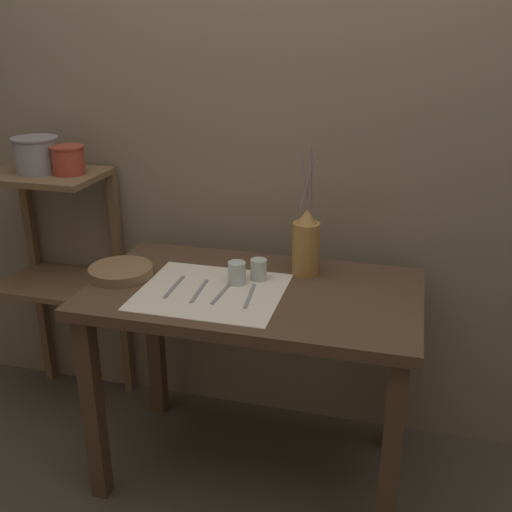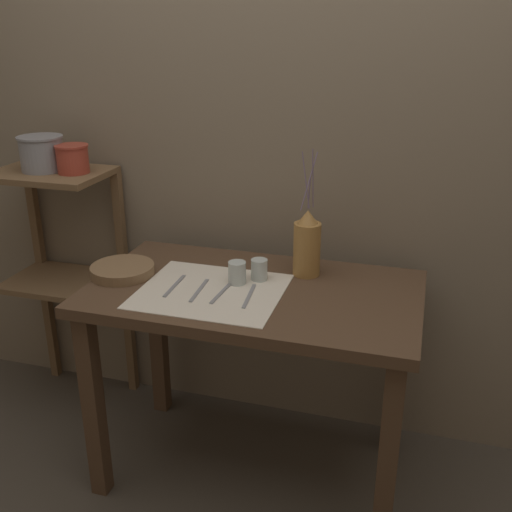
# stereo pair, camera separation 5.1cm
# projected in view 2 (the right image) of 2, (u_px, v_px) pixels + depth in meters

# --- Properties ---
(ground_plane) EXTENTS (12.00, 12.00, 0.00)m
(ground_plane) POSITION_uv_depth(u_px,v_px,m) (254.00, 468.00, 2.35)
(ground_plane) COLOR #473F35
(stone_wall_back) EXTENTS (7.00, 0.06, 2.40)m
(stone_wall_back) POSITION_uv_depth(u_px,v_px,m) (286.00, 143.00, 2.30)
(stone_wall_back) COLOR #7A6B56
(stone_wall_back) RESTS_ON ground_plane
(wooden_table) EXTENTS (1.14, 0.66, 0.78)m
(wooden_table) POSITION_uv_depth(u_px,v_px,m) (254.00, 319.00, 2.11)
(wooden_table) COLOR #4C3523
(wooden_table) RESTS_ON ground_plane
(wooden_shelf_unit) EXTENTS (0.46, 0.33, 1.08)m
(wooden_shelf_unit) POSITION_uv_depth(u_px,v_px,m) (65.00, 244.00, 2.55)
(wooden_shelf_unit) COLOR brown
(wooden_shelf_unit) RESTS_ON ground_plane
(linen_cloth) EXTENTS (0.48, 0.42, 0.00)m
(linen_cloth) POSITION_uv_depth(u_px,v_px,m) (211.00, 291.00, 2.04)
(linen_cloth) COLOR beige
(linen_cloth) RESTS_ON wooden_table
(pitcher_with_flowers) EXTENTS (0.10, 0.10, 0.46)m
(pitcher_with_flowers) POSITION_uv_depth(u_px,v_px,m) (307.00, 245.00, 2.14)
(pitcher_with_flowers) COLOR olive
(pitcher_with_flowers) RESTS_ON wooden_table
(wooden_bowl) EXTENTS (0.23, 0.23, 0.04)m
(wooden_bowl) POSITION_uv_depth(u_px,v_px,m) (123.00, 270.00, 2.17)
(wooden_bowl) COLOR brown
(wooden_bowl) RESTS_ON wooden_table
(glass_tumbler_near) EXTENTS (0.06, 0.06, 0.08)m
(glass_tumbler_near) POSITION_uv_depth(u_px,v_px,m) (237.00, 273.00, 2.08)
(glass_tumbler_near) COLOR #B7C1BC
(glass_tumbler_near) RESTS_ON wooden_table
(glass_tumbler_far) EXTENTS (0.06, 0.06, 0.08)m
(glass_tumbler_far) POSITION_uv_depth(u_px,v_px,m) (260.00, 270.00, 2.11)
(glass_tumbler_far) COLOR #B7C1BC
(glass_tumbler_far) RESTS_ON wooden_table
(knife_center) EXTENTS (0.02, 0.19, 0.00)m
(knife_center) POSITION_uv_depth(u_px,v_px,m) (175.00, 286.00, 2.07)
(knife_center) COLOR gray
(knife_center) RESTS_ON wooden_table
(fork_outer) EXTENTS (0.02, 0.19, 0.00)m
(fork_outer) POSITION_uv_depth(u_px,v_px,m) (199.00, 290.00, 2.04)
(fork_outer) COLOR gray
(fork_outer) RESTS_ON wooden_table
(spoon_inner) EXTENTS (0.03, 0.20, 0.02)m
(spoon_inner) POSITION_uv_depth(u_px,v_px,m) (228.00, 285.00, 2.07)
(spoon_inner) COLOR gray
(spoon_inner) RESTS_ON wooden_table
(fork_inner) EXTENTS (0.03, 0.19, 0.00)m
(fork_inner) POSITION_uv_depth(u_px,v_px,m) (249.00, 296.00, 2.00)
(fork_inner) COLOR gray
(fork_inner) RESTS_ON wooden_table
(metal_pot_large) EXTENTS (0.18, 0.18, 0.14)m
(metal_pot_large) POSITION_uv_depth(u_px,v_px,m) (41.00, 152.00, 2.38)
(metal_pot_large) COLOR gray
(metal_pot_large) RESTS_ON wooden_shelf_unit
(metal_pot_small) EXTENTS (0.13, 0.13, 0.11)m
(metal_pot_small) POSITION_uv_depth(u_px,v_px,m) (73.00, 158.00, 2.35)
(metal_pot_small) COLOR #9E3828
(metal_pot_small) RESTS_ON wooden_shelf_unit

